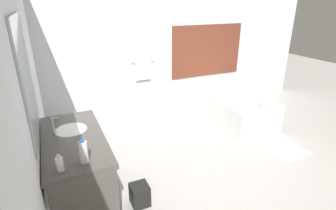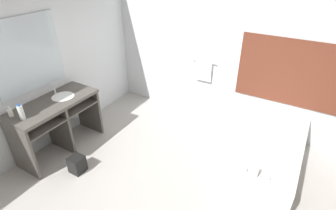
{
  "view_description": "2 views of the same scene",
  "coord_description": "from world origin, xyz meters",
  "px_view_note": "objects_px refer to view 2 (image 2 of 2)",
  "views": [
    {
      "loc": [
        -1.98,
        -2.67,
        2.28
      ],
      "look_at": [
        -0.42,
        0.72,
        0.77
      ],
      "focal_mm": 28.0,
      "sensor_mm": 36.0,
      "label": 1
    },
    {
      "loc": [
        1.44,
        -2.14,
        2.92
      ],
      "look_at": [
        -0.32,
        0.85,
        0.88
      ],
      "focal_mm": 28.0,
      "sensor_mm": 36.0,
      "label": 2
    }
  ],
  "objects_px": {
    "water_bottle_1": "(21,112)",
    "soap_dispenser": "(10,112)",
    "bathtub": "(267,152)",
    "waste_bin": "(77,164)"
  },
  "relations": [
    {
      "from": "bathtub",
      "to": "soap_dispenser",
      "type": "height_order",
      "value": "soap_dispenser"
    },
    {
      "from": "bathtub",
      "to": "water_bottle_1",
      "type": "xyz_separation_m",
      "value": [
        -3.02,
        -1.8,
        0.73
      ]
    },
    {
      "from": "soap_dispenser",
      "to": "water_bottle_1",
      "type": "bearing_deg",
      "value": 11.49
    },
    {
      "from": "water_bottle_1",
      "to": "soap_dispenser",
      "type": "height_order",
      "value": "water_bottle_1"
    },
    {
      "from": "soap_dispenser",
      "to": "waste_bin",
      "type": "height_order",
      "value": "soap_dispenser"
    },
    {
      "from": "bathtub",
      "to": "water_bottle_1",
      "type": "height_order",
      "value": "water_bottle_1"
    },
    {
      "from": "soap_dispenser",
      "to": "waste_bin",
      "type": "bearing_deg",
      "value": 21.19
    },
    {
      "from": "soap_dispenser",
      "to": "waste_bin",
      "type": "xyz_separation_m",
      "value": [
        0.78,
        0.3,
        -0.85
      ]
    },
    {
      "from": "water_bottle_1",
      "to": "waste_bin",
      "type": "height_order",
      "value": "water_bottle_1"
    },
    {
      "from": "water_bottle_1",
      "to": "soap_dispenser",
      "type": "xyz_separation_m",
      "value": [
        -0.21,
        -0.04,
        -0.04
      ]
    }
  ]
}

